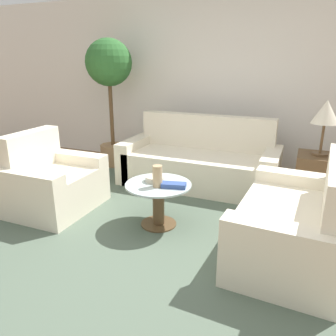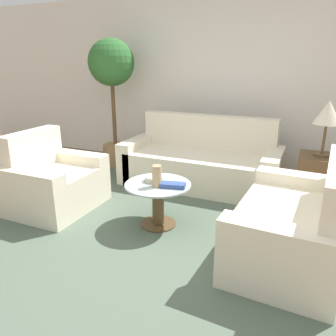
{
  "view_description": "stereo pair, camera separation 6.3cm",
  "coord_description": "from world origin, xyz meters",
  "px_view_note": "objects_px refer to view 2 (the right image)",
  "views": [
    {
      "loc": [
        1.17,
        -2.21,
        1.64
      ],
      "look_at": [
        -0.12,
        0.83,
        0.55
      ],
      "focal_mm": 35.0,
      "sensor_mm": 36.0,
      "label": 1
    },
    {
      "loc": [
        1.22,
        -2.19,
        1.64
      ],
      "look_at": [
        -0.12,
        0.83,
        0.55
      ],
      "focal_mm": 35.0,
      "sensor_mm": 36.0,
      "label": 2
    }
  ],
  "objects_px": {
    "coffee_table": "(158,199)",
    "table_lamp": "(328,114)",
    "book_stack": "(173,185)",
    "sofa_main": "(201,163)",
    "bowl": "(154,179)",
    "armchair": "(53,184)",
    "potted_plant": "(112,77)",
    "loveseat": "(297,227)",
    "vase": "(157,176)"
  },
  "relations": [
    {
      "from": "armchair",
      "to": "potted_plant",
      "type": "distance_m",
      "value": 2.05
    },
    {
      "from": "sofa_main",
      "to": "loveseat",
      "type": "height_order",
      "value": "sofa_main"
    },
    {
      "from": "coffee_table",
      "to": "bowl",
      "type": "bearing_deg",
      "value": 140.5
    },
    {
      "from": "table_lamp",
      "to": "bowl",
      "type": "relative_size",
      "value": 3.24
    },
    {
      "from": "armchair",
      "to": "book_stack",
      "type": "distance_m",
      "value": 1.5
    },
    {
      "from": "sofa_main",
      "to": "bowl",
      "type": "xyz_separation_m",
      "value": [
        -0.08,
        -1.28,
        0.19
      ]
    },
    {
      "from": "sofa_main",
      "to": "coffee_table",
      "type": "xyz_separation_m",
      "value": [
        -0.02,
        -1.33,
        0.0
      ]
    },
    {
      "from": "sofa_main",
      "to": "coffee_table",
      "type": "distance_m",
      "value": 1.33
    },
    {
      "from": "loveseat",
      "to": "book_stack",
      "type": "relative_size",
      "value": 5.69
    },
    {
      "from": "coffee_table",
      "to": "armchair",
      "type": "bearing_deg",
      "value": -175.96
    },
    {
      "from": "armchair",
      "to": "loveseat",
      "type": "relative_size",
      "value": 0.67
    },
    {
      "from": "vase",
      "to": "sofa_main",
      "type": "bearing_deg",
      "value": 90.3
    },
    {
      "from": "potted_plant",
      "to": "vase",
      "type": "xyz_separation_m",
      "value": [
        1.57,
        -1.68,
        -0.83
      ]
    },
    {
      "from": "vase",
      "to": "table_lamp",
      "type": "bearing_deg",
      "value": 41.87
    },
    {
      "from": "vase",
      "to": "book_stack",
      "type": "xyz_separation_m",
      "value": [
        0.15,
        0.04,
        -0.08
      ]
    },
    {
      "from": "potted_plant",
      "to": "bowl",
      "type": "distance_m",
      "value": 2.34
    },
    {
      "from": "sofa_main",
      "to": "potted_plant",
      "type": "bearing_deg",
      "value": 169.88
    },
    {
      "from": "table_lamp",
      "to": "vase",
      "type": "relative_size",
      "value": 2.92
    },
    {
      "from": "loveseat",
      "to": "book_stack",
      "type": "distance_m",
      "value": 1.18
    },
    {
      "from": "sofa_main",
      "to": "table_lamp",
      "type": "height_order",
      "value": "table_lamp"
    },
    {
      "from": "coffee_table",
      "to": "table_lamp",
      "type": "height_order",
      "value": "table_lamp"
    },
    {
      "from": "coffee_table",
      "to": "table_lamp",
      "type": "distance_m",
      "value": 2.08
    },
    {
      "from": "table_lamp",
      "to": "potted_plant",
      "type": "height_order",
      "value": "potted_plant"
    },
    {
      "from": "armchair",
      "to": "sofa_main",
      "type": "bearing_deg",
      "value": -43.2
    },
    {
      "from": "armchair",
      "to": "table_lamp",
      "type": "bearing_deg",
      "value": -64.92
    },
    {
      "from": "sofa_main",
      "to": "potted_plant",
      "type": "relative_size",
      "value": 1.07
    },
    {
      "from": "bowl",
      "to": "book_stack",
      "type": "distance_m",
      "value": 0.26
    },
    {
      "from": "armchair",
      "to": "loveseat",
      "type": "bearing_deg",
      "value": -89.54
    },
    {
      "from": "sofa_main",
      "to": "loveseat",
      "type": "distance_m",
      "value": 1.92
    },
    {
      "from": "potted_plant",
      "to": "coffee_table",
      "type": "bearing_deg",
      "value": -46.2
    },
    {
      "from": "armchair",
      "to": "bowl",
      "type": "relative_size",
      "value": 5.03
    },
    {
      "from": "sofa_main",
      "to": "loveseat",
      "type": "bearing_deg",
      "value": -46.36
    },
    {
      "from": "armchair",
      "to": "vase",
      "type": "xyz_separation_m",
      "value": [
        1.33,
        0.02,
        0.28
      ]
    },
    {
      "from": "coffee_table",
      "to": "bowl",
      "type": "relative_size",
      "value": 3.46
    },
    {
      "from": "book_stack",
      "to": "table_lamp",
      "type": "bearing_deg",
      "value": 31.21
    },
    {
      "from": "loveseat",
      "to": "coffee_table",
      "type": "xyz_separation_m",
      "value": [
        -1.34,
        0.05,
        0.0
      ]
    },
    {
      "from": "bowl",
      "to": "table_lamp",
      "type": "bearing_deg",
      "value": 37.4
    },
    {
      "from": "loveseat",
      "to": "vase",
      "type": "distance_m",
      "value": 1.34
    },
    {
      "from": "coffee_table",
      "to": "book_stack",
      "type": "bearing_deg",
      "value": -9.02
    },
    {
      "from": "coffee_table",
      "to": "table_lamp",
      "type": "bearing_deg",
      "value": 39.82
    },
    {
      "from": "potted_plant",
      "to": "book_stack",
      "type": "relative_size",
      "value": 7.61
    },
    {
      "from": "table_lamp",
      "to": "coffee_table",
      "type": "bearing_deg",
      "value": -140.18
    },
    {
      "from": "bowl",
      "to": "armchair",
      "type": "bearing_deg",
      "value": -173.3
    },
    {
      "from": "loveseat",
      "to": "table_lamp",
      "type": "distance_m",
      "value": 1.52
    },
    {
      "from": "loveseat",
      "to": "potted_plant",
      "type": "relative_size",
      "value": 0.75
    },
    {
      "from": "armchair",
      "to": "loveseat",
      "type": "xyz_separation_m",
      "value": [
        2.64,
        0.04,
        0.0
      ]
    },
    {
      "from": "armchair",
      "to": "table_lamp",
      "type": "relative_size",
      "value": 1.55
    },
    {
      "from": "bowl",
      "to": "book_stack",
      "type": "bearing_deg",
      "value": -18.56
    },
    {
      "from": "armchair",
      "to": "vase",
      "type": "bearing_deg",
      "value": -89.51
    },
    {
      "from": "armchair",
      "to": "book_stack",
      "type": "height_order",
      "value": "armchair"
    }
  ]
}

